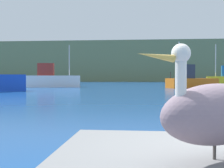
{
  "coord_description": "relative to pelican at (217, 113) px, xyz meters",
  "views": [
    {
      "loc": [
        -1.07,
        -3.53,
        1.34
      ],
      "look_at": [
        -2.89,
        14.32,
        0.87
      ],
      "focal_mm": 49.37,
      "sensor_mm": 36.0,
      "label": 1
    }
  ],
  "objects": [
    {
      "name": "hillside_backdrop",
      "position": [
        0.44,
        73.86,
        3.81
      ],
      "size": [
        140.0,
        11.5,
        9.67
      ],
      "primitive_type": "cube",
      "color": "#6B7A51",
      "rests_on": "ground"
    },
    {
      "name": "pelican",
      "position": [
        0.0,
        0.0,
        0.0
      ],
      "size": [
        1.33,
        1.08,
        1.01
      ],
      "rotation": [
        0.0,
        0.0,
        -2.54
      ],
      "color": "gray",
      "rests_on": "pier_dock"
    },
    {
      "name": "fishing_boat_white",
      "position": [
        -11.57,
        33.35,
        -0.06
      ],
      "size": [
        6.54,
        2.76,
        5.07
      ],
      "rotation": [
        0.0,
        0.0,
        0.16
      ],
      "color": "white",
      "rests_on": "ground"
    },
    {
      "name": "fishing_boat_orange",
      "position": [
        4.64,
        32.41,
        -0.18
      ],
      "size": [
        6.13,
        4.37,
        5.11
      ],
      "rotation": [
        0.0,
        0.0,
        3.63
      ],
      "color": "orange",
      "rests_on": "ground"
    },
    {
      "name": "mooring_buoy",
      "position": [
        3.15,
        14.97,
        -0.7
      ],
      "size": [
        0.65,
        0.65,
        0.65
      ],
      "primitive_type": "sphere",
      "color": "red",
      "rests_on": "ground"
    }
  ]
}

